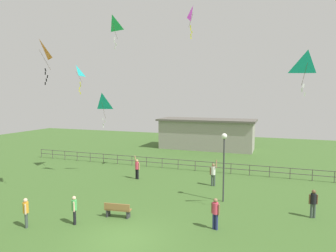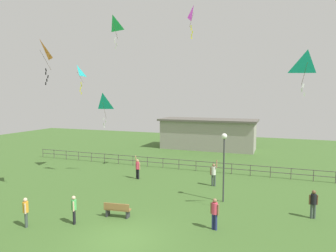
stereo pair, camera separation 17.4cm
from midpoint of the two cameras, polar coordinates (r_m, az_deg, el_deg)
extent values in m
plane|color=#3D6028|center=(15.33, -8.89, -20.62)|extent=(80.00, 80.00, 0.00)
cylinder|color=#38383D|center=(19.62, 10.37, -8.35)|extent=(0.10, 0.10, 4.13)
sphere|color=white|center=(19.21, 10.48, -1.92)|extent=(0.36, 0.36, 0.36)
cube|color=olive|center=(17.62, -9.83, -15.47)|extent=(1.54, 0.60, 0.06)
cube|color=olive|center=(17.39, -10.07, -15.00)|extent=(1.49, 0.27, 0.36)
cube|color=#333338|center=(17.92, -11.67, -15.91)|extent=(0.08, 0.36, 0.45)
cube|color=#333338|center=(17.50, -7.92, -16.39)|extent=(0.08, 0.36, 0.45)
cylinder|color=#3F4C47|center=(23.26, 8.64, -10.25)|extent=(0.15, 0.15, 0.88)
cylinder|color=#3F4C47|center=(23.26, 8.21, -10.24)|extent=(0.15, 0.15, 0.88)
cylinder|color=white|center=(23.07, 8.46, -8.45)|extent=(0.32, 0.32, 0.62)
sphere|color=#8C6647|center=(22.97, 8.47, -7.41)|extent=(0.24, 0.24, 0.24)
cylinder|color=#8C6647|center=(22.88, 9.01, -7.16)|extent=(0.13, 0.27, 0.59)
cylinder|color=#8C6647|center=(23.09, 7.92, -8.53)|extent=(0.10, 0.10, 0.59)
cylinder|color=black|center=(25.06, -6.30, -9.12)|extent=(0.14, 0.14, 0.83)
cylinder|color=black|center=(24.96, -6.00, -9.17)|extent=(0.14, 0.14, 0.83)
cylinder|color=#D83F59|center=(24.84, -6.17, -7.56)|extent=(0.30, 0.30, 0.59)
sphere|color=tan|center=(24.75, -6.18, -6.65)|extent=(0.22, 0.22, 0.22)
cylinder|color=tan|center=(24.88, -6.48, -6.31)|extent=(0.13, 0.23, 0.56)
cylinder|color=tan|center=(24.73, -5.78, -7.70)|extent=(0.09, 0.09, 0.56)
cylinder|color=navy|center=(16.16, 8.45, -17.59)|extent=(0.14, 0.14, 0.83)
cylinder|color=navy|center=(16.09, 8.97, -17.70)|extent=(0.14, 0.14, 0.83)
cylinder|color=#D83F59|center=(15.86, 8.75, -15.30)|extent=(0.30, 0.30, 0.59)
sphere|color=#8C6647|center=(15.72, 8.77, -13.92)|extent=(0.22, 0.22, 0.22)
cylinder|color=#8C6647|center=(15.97, 8.10, -15.28)|extent=(0.09, 0.09, 0.56)
cylinder|color=#8C6647|center=(15.78, 9.41, -15.55)|extent=(0.09, 0.09, 0.56)
cylinder|color=#3F4C47|center=(19.05, 25.53, -14.44)|extent=(0.14, 0.14, 0.82)
cylinder|color=#3F4C47|center=(19.10, 26.00, -14.41)|extent=(0.14, 0.14, 0.82)
cylinder|color=black|center=(18.85, 25.85, -12.43)|extent=(0.30, 0.30, 0.58)
sphere|color=brown|center=(18.74, 25.91, -11.26)|extent=(0.22, 0.22, 0.22)
cylinder|color=brown|center=(18.80, 25.26, -12.56)|extent=(0.09, 0.09, 0.55)
cylinder|color=brown|center=(18.93, 26.43, -12.49)|extent=(0.09, 0.09, 0.55)
cylinder|color=#3F4C47|center=(17.88, -25.75, -15.83)|extent=(0.13, 0.13, 0.79)
cylinder|color=#3F4C47|center=(17.74, -25.80, -16.01)|extent=(0.13, 0.13, 0.79)
cylinder|color=orange|center=(17.58, -25.87, -13.87)|extent=(0.29, 0.29, 0.56)
sphere|color=beige|center=(17.46, -25.92, -12.68)|extent=(0.21, 0.21, 0.21)
cylinder|color=beige|center=(17.77, -25.80, -13.77)|extent=(0.09, 0.09, 0.53)
cylinder|color=beige|center=(17.41, -25.93, -14.18)|extent=(0.09, 0.09, 0.53)
cylinder|color=black|center=(17.24, -17.77, -16.37)|extent=(0.13, 0.13, 0.78)
cylinder|color=black|center=(17.38, -17.72, -16.19)|extent=(0.13, 0.13, 0.78)
cylinder|color=#4CB259|center=(17.07, -17.81, -14.21)|extent=(0.28, 0.28, 0.55)
sphere|color=beige|center=(16.95, -17.85, -13.00)|extent=(0.21, 0.21, 0.21)
cylinder|color=beige|center=(16.91, -17.88, -14.53)|extent=(0.09, 0.09, 0.52)
cylinder|color=beige|center=(17.26, -17.74, -14.10)|extent=(0.09, 0.09, 0.52)
pyramid|color=#19B2B2|center=(16.38, 24.92, 10.97)|extent=(1.18, 0.94, 1.10)
cylinder|color=#4C381E|center=(16.63, 24.41, 9.02)|extent=(0.22, 0.62, 1.10)
cube|color=white|center=(16.59, 24.25, 7.07)|extent=(0.11, 0.04, 0.21)
cube|color=white|center=(16.54, 24.00, 6.32)|extent=(0.08, 0.04, 0.20)
cube|color=white|center=(16.61, 24.41, 5.54)|extent=(0.08, 0.01, 0.20)
pyramid|color=#1EB759|center=(23.26, -10.89, 18.86)|extent=(1.08, 0.78, 1.09)
cylinder|color=#4C381E|center=(23.32, -10.38, 17.48)|extent=(0.16, 0.52, 1.09)
cube|color=white|center=(23.21, -10.44, 16.17)|extent=(0.10, 0.04, 0.21)
cube|color=white|center=(23.18, -10.47, 15.64)|extent=(0.09, 0.01, 0.20)
cube|color=white|center=(23.13, -10.14, 15.11)|extent=(0.12, 0.04, 0.21)
cube|color=white|center=(23.10, -10.34, 14.57)|extent=(0.09, 0.03, 0.20)
pyramid|color=#19B2B2|center=(25.13, -12.75, 4.45)|extent=(1.17, 1.03, 1.38)
cylinder|color=#4C381E|center=(25.53, -12.41, 2.93)|extent=(0.20, 0.81, 1.38)
cube|color=white|center=(25.58, -12.57, 1.32)|extent=(0.11, 0.03, 0.21)
cube|color=white|center=(25.58, -12.18, 0.83)|extent=(0.11, 0.03, 0.21)
cube|color=white|center=(25.61, -12.50, 0.34)|extent=(0.10, 0.05, 0.20)
cube|color=white|center=(25.63, -12.46, -0.15)|extent=(0.11, 0.05, 0.21)
pyramid|color=#B22DB2|center=(25.27, 4.64, 20.87)|extent=(0.37, 0.83, 1.11)
cylinder|color=#4C381E|center=(25.17, 4.21, 19.63)|extent=(0.37, 0.02, 1.11)
cube|color=yellow|center=(25.04, 4.11, 18.48)|extent=(0.10, 0.02, 0.20)
cube|color=yellow|center=(25.00, 4.16, 17.99)|extent=(0.12, 0.03, 0.21)
cube|color=yellow|center=(24.97, 4.38, 17.48)|extent=(0.09, 0.01, 0.20)
cube|color=yellow|center=(24.91, 4.20, 17.00)|extent=(0.12, 0.01, 0.21)
cube|color=yellow|center=(24.87, 4.21, 16.50)|extent=(0.11, 0.05, 0.21)
pyramid|color=orange|center=(21.37, -23.67, 13.26)|extent=(1.26, 1.19, 1.26)
cylinder|color=#4C381E|center=(21.34, -22.72, 11.61)|extent=(0.43, 0.53, 1.26)
cube|color=black|center=(21.28, -22.65, 9.91)|extent=(0.12, 0.04, 0.21)
cube|color=black|center=(21.27, -22.67, 9.32)|extent=(0.11, 0.02, 0.21)
cube|color=black|center=(21.22, -22.32, 8.75)|extent=(0.10, 0.04, 0.20)
cube|color=black|center=(21.23, -22.50, 8.14)|extent=(0.09, 0.04, 0.20)
cube|color=black|center=(21.24, -22.68, 7.54)|extent=(0.09, 0.01, 0.20)
pyramid|color=#19B2B2|center=(27.30, -17.39, 9.96)|extent=(0.84, 1.29, 0.99)
cylinder|color=#4C381E|center=(27.16, -16.82, 8.96)|extent=(0.55, 0.16, 0.99)
cube|color=yellow|center=(27.12, -16.67, 7.90)|extent=(0.11, 0.02, 0.21)
cube|color=yellow|center=(27.11, -16.58, 7.44)|extent=(0.12, 0.04, 0.21)
cube|color=yellow|center=(27.12, -16.77, 6.97)|extent=(0.10, 0.04, 0.21)
cube|color=yellow|center=(27.12, -16.83, 6.50)|extent=(0.11, 0.05, 0.21)
cube|color=yellow|center=(27.10, -16.62, 6.04)|extent=(0.09, 0.02, 0.20)
cylinder|color=#4C4742|center=(36.42, -23.23, -4.82)|extent=(0.06, 0.06, 0.95)
cylinder|color=#4C4742|center=(35.37, -21.37, -5.05)|extent=(0.06, 0.06, 0.95)
cylinder|color=#4C4742|center=(34.32, -19.30, -5.30)|extent=(0.06, 0.06, 0.95)
cylinder|color=#4C4742|center=(33.34, -17.15, -5.54)|extent=(0.06, 0.06, 0.95)
cylinder|color=#4C4742|center=(32.38, -14.82, -5.80)|extent=(0.06, 0.06, 0.95)
cylinder|color=#4C4742|center=(31.51, -12.42, -6.06)|extent=(0.06, 0.06, 0.95)
cylinder|color=#4C4742|center=(30.68, -9.81, -6.33)|extent=(0.06, 0.06, 0.95)
cylinder|color=#4C4742|center=(29.91, -7.07, -6.60)|extent=(0.06, 0.06, 0.95)
cylinder|color=#4C4742|center=(29.24, -4.31, -6.85)|extent=(0.06, 0.06, 0.95)
cylinder|color=#4C4742|center=(28.62, -1.30, -7.11)|extent=(0.06, 0.06, 0.95)
cylinder|color=#4C4742|center=(28.09, 1.78, -7.36)|extent=(0.06, 0.06, 0.95)
cylinder|color=#4C4742|center=(27.63, 5.06, -7.59)|extent=(0.06, 0.06, 0.95)
cylinder|color=#4C4742|center=(27.28, 8.34, -7.80)|extent=(0.06, 0.06, 0.95)
cylinder|color=#4C4742|center=(27.00, 11.79, -8.00)|extent=(0.06, 0.06, 0.95)
cylinder|color=#4C4742|center=(26.83, 15.19, -8.16)|extent=(0.06, 0.06, 0.95)
cylinder|color=#4C4742|center=(26.76, 18.71, -8.30)|extent=(0.06, 0.06, 0.95)
cylinder|color=#4C4742|center=(26.78, 22.18, -8.41)|extent=(0.06, 0.06, 0.95)
cylinder|color=#4C4742|center=(26.90, 25.77, -8.49)|extent=(0.06, 0.06, 0.95)
cylinder|color=#4C4742|center=(27.12, 29.12, -8.54)|extent=(0.06, 0.06, 0.95)
cube|color=#4C4742|center=(27.49, 5.41, -6.73)|extent=(36.00, 0.05, 0.05)
cube|color=#4C4742|center=(27.59, 5.40, -7.62)|extent=(36.00, 0.05, 0.05)
cube|color=gray|center=(39.27, 7.28, -1.68)|extent=(11.88, 4.26, 3.67)
cube|color=#59544C|center=(39.07, 7.32, 1.17)|extent=(12.48, 4.86, 0.24)
camera|label=1|loc=(0.09, -90.26, -0.02)|focal=31.81mm
camera|label=2|loc=(0.09, 89.74, 0.02)|focal=31.81mm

